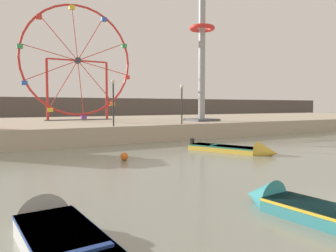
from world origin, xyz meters
name	(u,v)px	position (x,y,z in m)	size (l,w,h in m)	color
quay_promenade	(81,127)	(0.00, 31.47, 0.70)	(110.00, 24.40, 1.39)	#B7A88E
distant_town_skyline	(44,110)	(0.00, 55.19, 2.20)	(140.00, 3.00, 4.40)	#564C47
motorboat_mustard_yellow	(240,150)	(4.66, 11.38, 0.21)	(3.47, 5.92, 1.26)	gold
motorboat_pale_grey	(57,236)	(-8.18, 2.93, 0.27)	(1.66, 5.85, 1.28)	silver
motorboat_teal_painted	(303,208)	(-1.97, 1.68, 0.22)	(1.70, 4.93, 1.21)	teal
ferris_wheel_red_frame	(78,62)	(-0.03, 32.39, 7.76)	(12.23, 1.20, 12.68)	red
drop_tower_steel_tower	(202,53)	(10.55, 23.74, 8.42)	(2.80, 2.80, 14.75)	#999EA3
promenade_lamp_near	(182,98)	(5.76, 20.04, 3.68)	(0.32, 0.32, 3.45)	#2D2D33
promenade_lamp_far	(113,95)	(-0.51, 20.11, 3.80)	(0.32, 0.32, 3.65)	#2D2D33
mooring_buoy_orange	(124,157)	(-2.78, 12.41, 0.22)	(0.44, 0.44, 0.44)	orange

